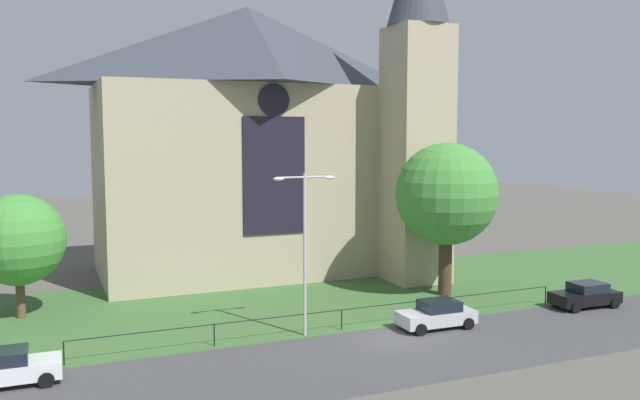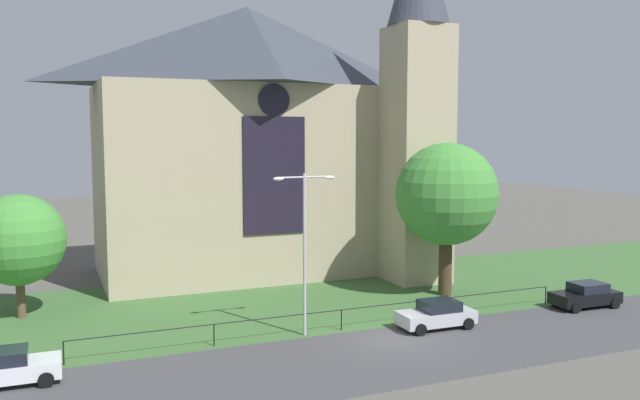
# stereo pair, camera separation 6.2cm
# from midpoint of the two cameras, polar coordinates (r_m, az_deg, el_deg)

# --- Properties ---
(ground) EXTENTS (160.00, 160.00, 0.00)m
(ground) POSITION_cam_midpoint_polar(r_m,az_deg,el_deg) (43.19, -0.21, -8.31)
(ground) COLOR #56544C
(road_asphalt) EXTENTS (120.00, 8.00, 0.01)m
(road_asphalt) POSITION_cam_midpoint_polar(r_m,az_deg,el_deg) (32.89, 8.09, -12.88)
(road_asphalt) COLOR #424244
(road_asphalt) RESTS_ON ground
(grass_verge) EXTENTS (120.00, 20.00, 0.01)m
(grass_verge) POSITION_cam_midpoint_polar(r_m,az_deg,el_deg) (41.41, 0.87, -8.92)
(grass_verge) COLOR #3D6633
(grass_verge) RESTS_ON ground
(church_building) EXTENTS (23.20, 16.20, 26.00)m
(church_building) POSITION_cam_midpoint_polar(r_m,az_deg,el_deg) (49.95, -5.25, 5.45)
(church_building) COLOR tan
(church_building) RESTS_ON ground
(iron_railing) EXTENTS (27.91, 0.07, 1.13)m
(iron_railing) POSITION_cam_midpoint_polar(r_m,az_deg,el_deg) (35.62, 1.84, -9.76)
(iron_railing) COLOR black
(iron_railing) RESTS_ON ground
(tree_right_near) EXTENTS (6.65, 6.65, 9.97)m
(tree_right_near) POSITION_cam_midpoint_polar(r_m,az_deg,el_deg) (43.12, 10.92, 0.46)
(tree_right_near) COLOR #423021
(tree_right_near) RESTS_ON ground
(tree_left_far) EXTENTS (5.23, 5.23, 7.13)m
(tree_left_far) POSITION_cam_midpoint_polar(r_m,az_deg,el_deg) (40.98, -24.85, -3.18)
(tree_left_far) COLOR brown
(tree_left_far) RESTS_ON ground
(streetlamp_near) EXTENTS (3.37, 0.26, 8.50)m
(streetlamp_near) POSITION_cam_midpoint_polar(r_m,az_deg,el_deg) (33.78, -1.39, -2.93)
(streetlamp_near) COLOR #B2B2B7
(streetlamp_near) RESTS_ON ground
(parked_car_white) EXTENTS (4.22, 2.06, 1.51)m
(parked_car_white) POSITION_cam_midpoint_polar(r_m,az_deg,el_deg) (31.11, -25.67, -13.05)
(parked_car_white) COLOR silver
(parked_car_white) RESTS_ON ground
(parked_car_silver) EXTENTS (4.23, 2.09, 1.51)m
(parked_car_silver) POSITION_cam_midpoint_polar(r_m,az_deg,el_deg) (36.56, 10.09, -9.79)
(parked_car_silver) COLOR #B7B7BC
(parked_car_silver) RESTS_ON ground
(parked_car_black) EXTENTS (4.27, 2.17, 1.51)m
(parked_car_black) POSITION_cam_midpoint_polar(r_m,az_deg,el_deg) (43.33, 22.08, -7.68)
(parked_car_black) COLOR black
(parked_car_black) RESTS_ON ground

